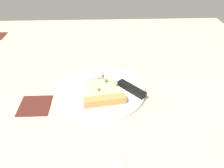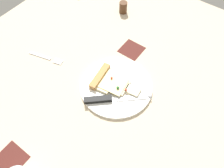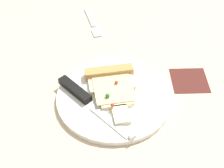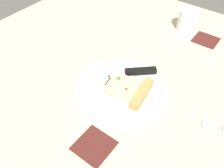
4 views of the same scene
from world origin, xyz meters
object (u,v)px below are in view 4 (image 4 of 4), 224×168
at_px(plate, 120,89).
at_px(pizza_slice, 128,89).
at_px(drinking_glass, 187,20).
at_px(knife, 126,72).

bearing_deg(plate, pizza_slice, -171.52).
bearing_deg(pizza_slice, drinking_glass, -6.36).
xyz_separation_m(pizza_slice, drinking_glass, (0.01, -0.43, 0.02)).
height_order(knife, drinking_glass, drinking_glass).
height_order(pizza_slice, knife, pizza_slice).
height_order(plate, drinking_glass, drinking_glass).
relative_size(plate, pizza_slice, 1.48).
bearing_deg(drinking_glass, knife, 84.74).
distance_m(plate, pizza_slice, 0.03).
height_order(plate, knife, knife).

